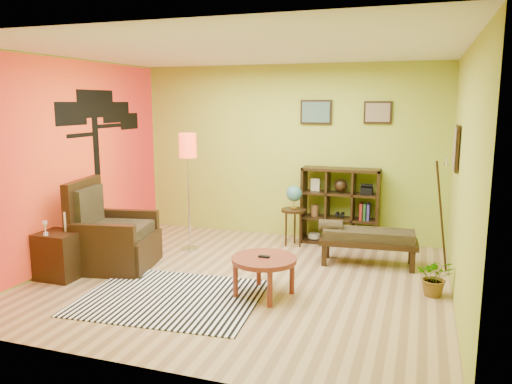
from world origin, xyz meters
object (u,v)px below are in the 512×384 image
(coffee_table, at_px, (264,263))
(cube_shelf, at_px, (341,206))
(potted_plant, at_px, (435,281))
(armchair, at_px, (111,241))
(bench, at_px, (366,237))
(globe_table, at_px, (294,200))
(floor_lamp, at_px, (188,156))
(side_cabinet, at_px, (60,255))

(coffee_table, bearing_deg, cube_shelf, 78.79)
(coffee_table, height_order, potted_plant, coffee_table)
(armchair, distance_m, bench, 3.46)
(armchair, height_order, potted_plant, armchair)
(coffee_table, distance_m, globe_table, 2.12)
(armchair, xyz_separation_m, floor_lamp, (0.67, 1.04, 1.06))
(floor_lamp, relative_size, bench, 1.31)
(floor_lamp, bearing_deg, globe_table, 26.58)
(armchair, xyz_separation_m, globe_table, (2.10, 1.75, 0.36))
(floor_lamp, distance_m, potted_plant, 3.78)
(coffee_table, relative_size, globe_table, 0.79)
(floor_lamp, bearing_deg, side_cabinet, -121.84)
(armchair, xyz_separation_m, potted_plant, (4.15, 0.29, -0.18))
(side_cabinet, xyz_separation_m, bench, (3.61, 1.76, 0.08))
(floor_lamp, height_order, potted_plant, floor_lamp)
(potted_plant, bearing_deg, globe_table, 144.54)
(side_cabinet, xyz_separation_m, floor_lamp, (1.02, 1.64, 1.12))
(floor_lamp, bearing_deg, potted_plant, -12.12)
(armchair, distance_m, potted_plant, 4.17)
(bench, bearing_deg, cube_shelf, 117.86)
(armchair, relative_size, side_cabinet, 1.31)
(globe_table, xyz_separation_m, bench, (1.16, -0.59, -0.33))
(cube_shelf, bearing_deg, side_cabinet, -139.11)
(side_cabinet, relative_size, bench, 0.68)
(armchair, distance_m, globe_table, 2.76)
(side_cabinet, height_order, bench, side_cabinet)
(globe_table, relative_size, bench, 0.70)
(armchair, xyz_separation_m, bench, (3.26, 1.16, 0.03))
(coffee_table, xyz_separation_m, armchair, (-2.28, 0.34, -0.03))
(cube_shelf, relative_size, potted_plant, 2.66)
(globe_table, bearing_deg, armchair, -140.14)
(side_cabinet, bearing_deg, globe_table, 43.88)
(globe_table, distance_m, bench, 1.34)
(cube_shelf, bearing_deg, floor_lamp, -153.20)
(side_cabinet, xyz_separation_m, globe_table, (2.45, 2.35, 0.41))
(coffee_table, height_order, bench, bench)
(coffee_table, distance_m, floor_lamp, 2.36)
(cube_shelf, bearing_deg, bench, -62.14)
(cube_shelf, xyz_separation_m, potted_plant, (1.39, -1.81, -0.42))
(coffee_table, height_order, cube_shelf, cube_shelf)
(coffee_table, distance_m, potted_plant, 1.98)
(globe_table, bearing_deg, cube_shelf, 27.28)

